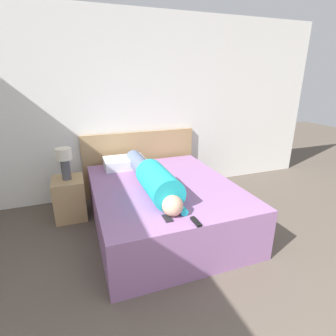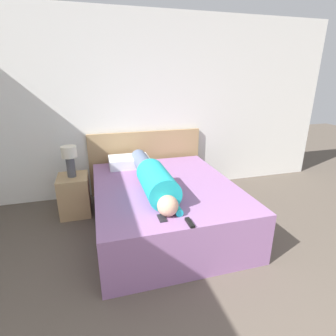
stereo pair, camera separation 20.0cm
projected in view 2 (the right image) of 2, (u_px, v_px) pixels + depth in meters
wall_back at (139, 108)px, 3.85m from camera, size 6.21×0.06×2.60m
bed at (165, 205)px, 3.15m from camera, size 1.59×1.95×0.55m
headboard at (146, 162)px, 4.08m from camera, size 1.71×0.04×0.96m
nightstand at (75, 195)px, 3.45m from camera, size 0.38×0.43×0.53m
table_lamp at (70, 158)px, 3.27m from camera, size 0.19×0.19×0.40m
person_lying at (153, 178)px, 2.88m from camera, size 0.32×1.65×0.32m
pillow_near_headboard at (129, 162)px, 3.64m from camera, size 0.54×0.37×0.13m
tv_remote at (190, 223)px, 2.23m from camera, size 0.04×0.15×0.02m
cell_phone at (162, 218)px, 2.32m from camera, size 0.06×0.13×0.01m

